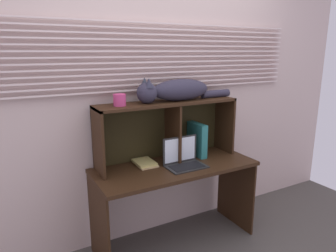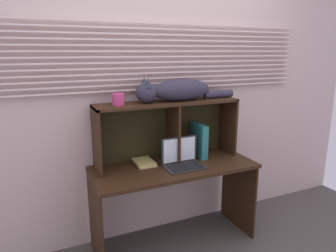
{
  "view_description": "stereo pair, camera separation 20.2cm",
  "coord_description": "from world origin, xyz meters",
  "views": [
    {
      "loc": [
        -1.2,
        -1.81,
        1.63
      ],
      "look_at": [
        0.0,
        0.36,
        1.02
      ],
      "focal_mm": 32.73,
      "sensor_mm": 36.0,
      "label": 1
    },
    {
      "loc": [
        -1.02,
        -1.91,
        1.63
      ],
      "look_at": [
        0.0,
        0.36,
        1.02
      ],
      "focal_mm": 32.73,
      "sensor_mm": 36.0,
      "label": 2
    }
  ],
  "objects": [
    {
      "name": "back_panel_with_blinds",
      "position": [
        0.0,
        0.55,
        1.26
      ],
      "size": [
        4.4,
        0.08,
        2.5
      ],
      "color": "beige",
      "rests_on": "ground"
    },
    {
      "name": "book_stack",
      "position": [
        -0.22,
        0.37,
        0.73
      ],
      "size": [
        0.16,
        0.21,
        0.03
      ],
      "color": "tan",
      "rests_on": "desk"
    },
    {
      "name": "binder_upright",
      "position": [
        0.3,
        0.36,
        0.86
      ],
      "size": [
        0.06,
        0.24,
        0.3
      ],
      "primitive_type": "cube",
      "color": "#277371",
      "rests_on": "desk"
    },
    {
      "name": "small_basket",
      "position": [
        -0.42,
        0.36,
        1.27
      ],
      "size": [
        0.09,
        0.09,
        0.09
      ],
      "primitive_type": "cylinder",
      "color": "#CB3D77",
      "rests_on": "hutch_shelf_unit"
    },
    {
      "name": "laptop",
      "position": [
        0.06,
        0.2,
        0.77
      ],
      "size": [
        0.32,
        0.21,
        0.23
      ],
      "color": "#242424",
      "rests_on": "desk"
    },
    {
      "name": "hutch_shelf_unit",
      "position": [
        0.01,
        0.39,
        1.06
      ],
      "size": [
        1.22,
        0.28,
        0.51
      ],
      "color": "#321D0F",
      "rests_on": "desk"
    },
    {
      "name": "desk",
      "position": [
        0.0,
        0.23,
        0.57
      ],
      "size": [
        1.35,
        0.55,
        0.71
      ],
      "color": "#321D0F",
      "rests_on": "ground"
    },
    {
      "name": "cat",
      "position": [
        0.07,
        0.36,
        1.32
      ],
      "size": [
        0.89,
        0.19,
        0.2
      ],
      "color": "#2F2C3D",
      "rests_on": "hutch_shelf_unit"
    }
  ]
}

